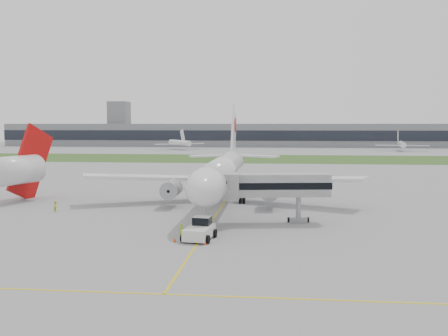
# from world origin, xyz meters

# --- Properties ---
(ground) EXTENTS (600.00, 600.00, 0.00)m
(ground) POSITION_xyz_m (0.00, 0.00, 0.00)
(ground) COLOR #959598
(ground) RESTS_ON ground
(apron_markings) EXTENTS (70.00, 70.00, 0.04)m
(apron_markings) POSITION_xyz_m (0.00, -5.00, 0.00)
(apron_markings) COLOR yellow
(apron_markings) RESTS_ON ground
(grass_strip) EXTENTS (600.00, 50.00, 0.02)m
(grass_strip) POSITION_xyz_m (0.00, 120.00, 0.01)
(grass_strip) COLOR #305520
(grass_strip) RESTS_ON ground
(terminal_building) EXTENTS (320.00, 22.30, 14.00)m
(terminal_building) POSITION_xyz_m (0.00, 229.87, 7.00)
(terminal_building) COLOR gray
(terminal_building) RESTS_ON ground
(control_tower) EXTENTS (12.00, 12.00, 56.00)m
(control_tower) POSITION_xyz_m (-90.00, 232.00, 0.00)
(control_tower) COLOR gray
(control_tower) RESTS_ON ground
(airliner) EXTENTS (48.13, 53.95, 17.88)m
(airliner) POSITION_xyz_m (0.00, 4.87, 5.66)
(airliner) COLOR silver
(airliner) RESTS_ON ground
(pushback_tug) EXTENTS (3.90, 5.27, 2.53)m
(pushback_tug) POSITION_xyz_m (-0.01, -20.57, 1.17)
(pushback_tug) COLOR silver
(pushback_tug) RESTS_ON ground
(jet_bridge) EXTENTS (15.12, 6.22, 7.03)m
(jet_bridge) POSITION_xyz_m (8.22, -10.26, 5.20)
(jet_bridge) COLOR #AEAEB0
(jet_bridge) RESTS_ON ground
(safety_cone_left) EXTENTS (0.35, 0.35, 0.49)m
(safety_cone_left) POSITION_xyz_m (-2.71, -22.42, 0.24)
(safety_cone_left) COLOR #EC450C
(safety_cone_left) RESTS_ON ground
(safety_cone_right) EXTENTS (0.42, 0.42, 0.58)m
(safety_cone_right) POSITION_xyz_m (0.93, -23.15, 0.29)
(safety_cone_right) COLOR #EC450C
(safety_cone_right) RESTS_ON ground
(ground_crew_near) EXTENTS (0.73, 0.69, 1.67)m
(ground_crew_near) POSITION_xyz_m (-2.45, -19.65, 0.84)
(ground_crew_near) COLOR #A4DF25
(ground_crew_near) RESTS_ON ground
(ground_crew_far) EXTENTS (0.78, 0.93, 1.69)m
(ground_crew_far) POSITION_xyz_m (-25.18, -4.35, 0.85)
(ground_crew_far) COLOR #E6F328
(ground_crew_far) RESTS_ON ground
(neighbor_aircraft) EXTENTS (8.03, 18.05, 14.57)m
(neighbor_aircraft) POSITION_xyz_m (-36.11, 3.90, 5.77)
(neighbor_aircraft) COLOR #B80B0A
(neighbor_aircraft) RESTS_ON ground
(distant_aircraft_left) EXTENTS (36.97, 36.09, 10.69)m
(distant_aircraft_left) POSITION_xyz_m (-42.41, 187.09, 0.00)
(distant_aircraft_left) COLOR silver
(distant_aircraft_left) RESTS_ON ground
(distant_aircraft_right) EXTENTS (29.82, 27.33, 10.01)m
(distant_aircraft_right) POSITION_xyz_m (73.32, 183.92, 0.00)
(distant_aircraft_right) COLOR silver
(distant_aircraft_right) RESTS_ON ground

